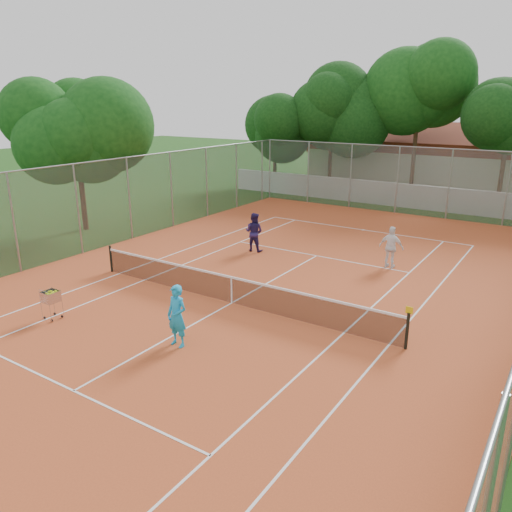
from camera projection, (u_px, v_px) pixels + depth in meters
The scene contains 12 objects.
ground at pixel (232, 304), 16.92m from camera, with size 120.00×120.00×0.00m, color #163B10.
court_pad at pixel (232, 303), 16.92m from camera, with size 18.00×34.00×0.02m, color #BB4D24.
court_lines at pixel (232, 303), 16.91m from camera, with size 10.98×23.78×0.01m, color white.
tennis_net at pixel (232, 290), 16.77m from camera, with size 11.88×0.10×0.98m, color black.
perimeter_fence at pixel (231, 247), 16.32m from camera, with size 18.00×34.00×4.00m, color slate.
boundary_wall at pixel (406, 196), 31.87m from camera, with size 26.00×0.30×1.50m, color silver.
clubhouse at pixel (421, 157), 40.46m from camera, with size 16.40×9.00×4.40m, color beige.
tropical_trees at pixel (425, 125), 32.99m from camera, with size 29.00×19.00×10.00m, color black.
player_near at pixel (177, 316), 13.74m from camera, with size 0.65×0.43×1.78m, color #1AA1DD.
player_far_left at pixel (254, 232), 22.52m from camera, with size 0.86×0.67×1.76m, color #251B51.
player_far_right at pixel (391, 247), 20.25m from camera, with size 1.01×0.42×1.73m, color white.
ball_hopper at pixel (52, 304), 15.56m from camera, with size 0.48×0.48×1.01m, color #B6B5BC.
Camera 1 is at (9.26, -12.65, 6.61)m, focal length 35.00 mm.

